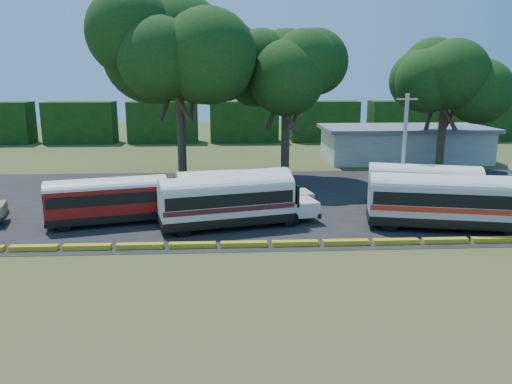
{
  "coord_description": "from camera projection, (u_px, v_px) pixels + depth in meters",
  "views": [
    {
      "loc": [
        -2.29,
        -26.6,
        9.77
      ],
      "look_at": [
        -0.52,
        6.0,
        2.1
      ],
      "focal_mm": 35.0,
      "sensor_mm": 36.0,
      "label": 1
    }
  ],
  "objects": [
    {
      "name": "ground",
      "position": [
        271.0,
        252.0,
        28.21
      ],
      "size": [
        160.0,
        160.0,
        0.0
      ],
      "primitive_type": "plane",
      "color": "#354C19",
      "rests_on": "ground"
    },
    {
      "name": "asphalt_strip",
      "position": [
        271.0,
        200.0,
        39.92
      ],
      "size": [
        64.0,
        24.0,
        0.02
      ],
      "primitive_type": "cube",
      "color": "black",
      "rests_on": "ground"
    },
    {
      "name": "curb",
      "position": [
        270.0,
        244.0,
        29.15
      ],
      "size": [
        53.7,
        0.45,
        0.3
      ],
      "color": "yellow",
      "rests_on": "ground"
    },
    {
      "name": "terminal_building",
      "position": [
        404.0,
        143.0,
        57.85
      ],
      "size": [
        19.0,
        9.0,
        4.0
      ],
      "color": "beige",
      "rests_on": "ground"
    },
    {
      "name": "treeline_backdrop",
      "position": [
        244.0,
        122.0,
        74.18
      ],
      "size": [
        130.0,
        4.0,
        6.0
      ],
      "color": "black",
      "rests_on": "ground"
    },
    {
      "name": "bus_red",
      "position": [
        111.0,
        198.0,
        33.23
      ],
      "size": [
        9.83,
        4.65,
        3.14
      ],
      "rotation": [
        0.0,
        0.0,
        0.25
      ],
      "color": "black",
      "rests_on": "ground"
    },
    {
      "name": "bus_cream_west",
      "position": [
        230.0,
        198.0,
        32.39
      ],
      "size": [
        10.84,
        5.06,
        3.46
      ],
      "rotation": [
        0.0,
        0.0,
        0.24
      ],
      "color": "black",
      "rests_on": "ground"
    },
    {
      "name": "bus_cream_east",
      "position": [
        237.0,
        189.0,
        35.61
      ],
      "size": [
        10.08,
        4.23,
        3.22
      ],
      "rotation": [
        0.0,
        0.0,
        0.19
      ],
      "color": "black",
      "rests_on": "ground"
    },
    {
      "name": "bus_white_red",
      "position": [
        443.0,
        199.0,
        32.02
      ],
      "size": [
        11.24,
        4.99,
        3.59
      ],
      "rotation": [
        0.0,
        0.0,
        -0.22
      ],
      "color": "black",
      "rests_on": "ground"
    },
    {
      "name": "bus_white_blue",
      "position": [
        426.0,
        183.0,
        37.37
      ],
      "size": [
        10.18,
        5.04,
        3.25
      ],
      "rotation": [
        0.0,
        0.0,
        -0.28
      ],
      "color": "black",
      "rests_on": "ground"
    },
    {
      "name": "tree_west",
      "position": [
        178.0,
        44.0,
        44.26
      ],
      "size": [
        12.07,
        12.07,
        16.93
      ],
      "color": "#372D1B",
      "rests_on": "ground"
    },
    {
      "name": "tree_center",
      "position": [
        286.0,
        68.0,
        45.62
      ],
      "size": [
        9.46,
        9.46,
        13.9
      ],
      "color": "#372D1B",
      "rests_on": "ground"
    },
    {
      "name": "tree_east",
      "position": [
        446.0,
        77.0,
        49.79
      ],
      "size": [
        8.98,
        8.98,
        12.96
      ],
      "color": "#372D1B",
      "rests_on": "ground"
    },
    {
      "name": "utility_pole",
      "position": [
        404.0,
        147.0,
        38.53
      ],
      "size": [
        1.6,
        0.3,
        8.41
      ],
      "color": "gray",
      "rests_on": "ground"
    }
  ]
}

